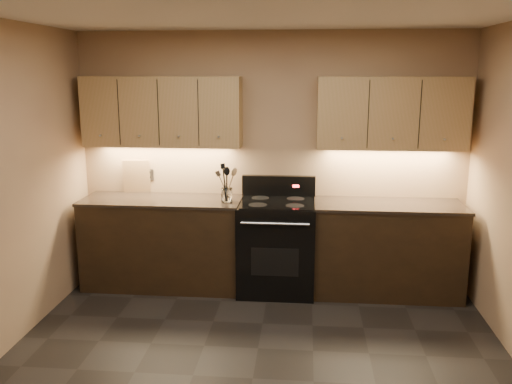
# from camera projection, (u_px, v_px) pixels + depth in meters

# --- Properties ---
(floor) EXTENTS (4.00, 4.00, 0.00)m
(floor) POSITION_uv_depth(u_px,v_px,m) (253.00, 378.00, 3.96)
(floor) COLOR black
(floor) RESTS_ON ground
(ceiling) EXTENTS (4.00, 4.00, 0.00)m
(ceiling) POSITION_uv_depth(u_px,v_px,m) (252.00, 6.00, 3.40)
(ceiling) COLOR silver
(ceiling) RESTS_ON wall_back
(wall_back) EXTENTS (4.00, 0.04, 2.60)m
(wall_back) POSITION_uv_depth(u_px,v_px,m) (271.00, 160.00, 5.62)
(wall_back) COLOR tan
(wall_back) RESTS_ON ground
(counter_left) EXTENTS (1.62, 0.62, 0.93)m
(counter_left) POSITION_uv_depth(u_px,v_px,m) (163.00, 242.00, 5.61)
(counter_left) COLOR black
(counter_left) RESTS_ON ground
(counter_right) EXTENTS (1.46, 0.62, 0.93)m
(counter_right) POSITION_uv_depth(u_px,v_px,m) (387.00, 249.00, 5.41)
(counter_right) COLOR black
(counter_right) RESTS_ON ground
(stove) EXTENTS (0.76, 0.68, 1.14)m
(stove) POSITION_uv_depth(u_px,v_px,m) (277.00, 245.00, 5.49)
(stove) COLOR black
(stove) RESTS_ON ground
(upper_cab_left) EXTENTS (1.60, 0.30, 0.70)m
(upper_cab_left) POSITION_uv_depth(u_px,v_px,m) (162.00, 112.00, 5.47)
(upper_cab_left) COLOR tan
(upper_cab_left) RESTS_ON wall_back
(upper_cab_right) EXTENTS (1.44, 0.30, 0.70)m
(upper_cab_right) POSITION_uv_depth(u_px,v_px,m) (392.00, 113.00, 5.26)
(upper_cab_right) COLOR tan
(upper_cab_right) RESTS_ON wall_back
(outlet_plate) EXTENTS (0.08, 0.01, 0.12)m
(outlet_plate) POSITION_uv_depth(u_px,v_px,m) (150.00, 175.00, 5.77)
(outlet_plate) COLOR #B2B5BA
(outlet_plate) RESTS_ON wall_back
(utensil_crock) EXTENTS (0.14, 0.14, 0.14)m
(utensil_crock) POSITION_uv_depth(u_px,v_px,m) (227.00, 195.00, 5.38)
(utensil_crock) COLOR white
(utensil_crock) RESTS_ON counter_left
(cutting_board) EXTENTS (0.29, 0.10, 0.36)m
(cutting_board) POSITION_uv_depth(u_px,v_px,m) (136.00, 176.00, 5.76)
(cutting_board) COLOR tan
(cutting_board) RESTS_ON counter_left
(wooden_spoon) EXTENTS (0.17, 0.11, 0.33)m
(wooden_spoon) POSITION_uv_depth(u_px,v_px,m) (224.00, 184.00, 5.34)
(wooden_spoon) COLOR tan
(wooden_spoon) RESTS_ON utensil_crock
(black_spoon) EXTENTS (0.07, 0.10, 0.34)m
(black_spoon) POSITION_uv_depth(u_px,v_px,m) (227.00, 183.00, 5.37)
(black_spoon) COLOR black
(black_spoon) RESTS_ON utensil_crock
(black_turner) EXTENTS (0.14, 0.12, 0.39)m
(black_turner) POSITION_uv_depth(u_px,v_px,m) (226.00, 182.00, 5.34)
(black_turner) COLOR black
(black_turner) RESTS_ON utensil_crock
(steel_spatula) EXTENTS (0.22, 0.12, 0.35)m
(steel_spatula) POSITION_uv_depth(u_px,v_px,m) (230.00, 184.00, 5.36)
(steel_spatula) COLOR silver
(steel_spatula) RESTS_ON utensil_crock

